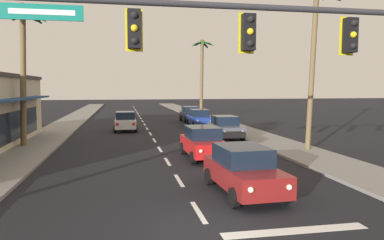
# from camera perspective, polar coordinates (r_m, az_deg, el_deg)

# --- Properties ---
(ground_plane) EXTENTS (220.00, 220.00, 0.00)m
(ground_plane) POSITION_cam_1_polar(r_m,az_deg,el_deg) (10.22, 2.58, -16.47)
(ground_plane) COLOR black
(sidewalk_right) EXTENTS (3.20, 110.00, 0.14)m
(sidewalk_right) POSITION_cam_1_polar(r_m,az_deg,el_deg) (31.14, 8.04, -1.80)
(sidewalk_right) COLOR gray
(sidewalk_right) RESTS_ON ground
(sidewalk_left) EXTENTS (3.20, 110.00, 0.14)m
(sidewalk_left) POSITION_cam_1_polar(r_m,az_deg,el_deg) (30.01, -21.46, -2.36)
(sidewalk_left) COLOR gray
(sidewalk_left) RESTS_ON ground
(lane_markings) EXTENTS (4.28, 86.93, 0.01)m
(lane_markings) POSITION_cam_1_polar(r_m,az_deg,el_deg) (29.24, -5.54, -2.35)
(lane_markings) COLOR silver
(lane_markings) RESTS_ON ground
(traffic_signal_mast) EXTENTS (11.72, 0.41, 6.73)m
(traffic_signal_mast) POSITION_cam_1_polar(r_m,az_deg,el_deg) (10.37, 18.06, 10.39)
(traffic_signal_mast) COLOR #2D2D33
(traffic_signal_mast) RESTS_ON ground
(sedan_lead_at_stop_bar) EXTENTS (2.10, 4.51, 1.68)m
(sedan_lead_at_stop_bar) POSITION_cam_1_polar(r_m,az_deg,el_deg) (13.25, 7.96, -7.62)
(sedan_lead_at_stop_bar) COLOR maroon
(sedan_lead_at_stop_bar) RESTS_ON ground
(sedan_third_in_queue) EXTENTS (1.99, 4.47, 1.68)m
(sedan_third_in_queue) POSITION_cam_1_polar(r_m,az_deg,el_deg) (19.60, 1.73, -3.46)
(sedan_third_in_queue) COLOR red
(sedan_third_in_queue) RESTS_ON ground
(sedan_oncoming_far) EXTENTS (1.95, 4.45, 1.68)m
(sedan_oncoming_far) POSITION_cam_1_polar(r_m,az_deg,el_deg) (32.54, -10.34, -0.15)
(sedan_oncoming_far) COLOR silver
(sedan_oncoming_far) RESTS_ON ground
(sedan_parked_nearest_kerb) EXTENTS (1.98, 4.46, 1.68)m
(sedan_parked_nearest_kerb) POSITION_cam_1_polar(r_m,az_deg,el_deg) (27.11, 5.17, -1.12)
(sedan_parked_nearest_kerb) COLOR #4C515B
(sedan_parked_nearest_kerb) RESTS_ON ground
(sedan_parked_mid_kerb) EXTENTS (1.98, 4.47, 1.68)m
(sedan_parked_mid_kerb) POSITION_cam_1_polar(r_m,az_deg,el_deg) (40.60, -0.24, 0.94)
(sedan_parked_mid_kerb) COLOR black
(sedan_parked_mid_kerb) RESTS_ON ground
(sedan_parked_far_kerb) EXTENTS (1.97, 4.46, 1.68)m
(sedan_parked_far_kerb) POSITION_cam_1_polar(r_m,az_deg,el_deg) (35.29, 1.15, 0.33)
(sedan_parked_far_kerb) COLOR navy
(sedan_parked_far_kerb) RESTS_ON ground
(palm_left_second) EXTENTS (2.95, 3.07, 8.91)m
(palm_left_second) POSITION_cam_1_polar(r_m,az_deg,el_deg) (25.13, -24.81, 10.26)
(palm_left_second) COLOR brown
(palm_left_second) RESTS_ON ground
(palm_right_second) EXTENTS (3.13, 3.27, 9.77)m
(palm_right_second) POSITION_cam_1_polar(r_m,az_deg,el_deg) (22.80, 18.50, 13.08)
(palm_right_second) COLOR brown
(palm_right_second) RESTS_ON ground
(palm_right_farthest) EXTENTS (3.06, 3.14, 10.19)m
(palm_right_farthest) POSITION_cam_1_polar(r_m,az_deg,el_deg) (49.77, 1.54, 8.12)
(palm_right_farthest) COLOR brown
(palm_right_farthest) RESTS_ON ground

